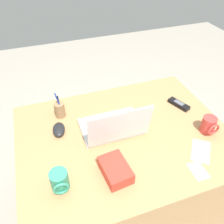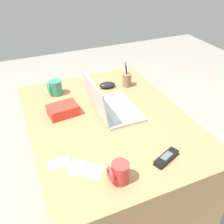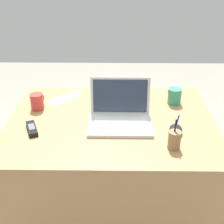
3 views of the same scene
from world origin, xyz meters
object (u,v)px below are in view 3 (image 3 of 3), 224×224
at_px(pen_holder, 174,140).
at_px(snack_bag, 133,98).
at_px(computer_mouse, 176,130).
at_px(coffee_mug_tall, 174,96).
at_px(coffee_mug_white, 37,101).
at_px(cordless_phone, 32,129).
at_px(laptop, 120,116).

height_order(pen_holder, snack_bag, pen_holder).
bearing_deg(pen_holder, computer_mouse, 76.51).
relative_size(computer_mouse, coffee_mug_tall, 1.13).
height_order(computer_mouse, coffee_mug_white, coffee_mug_white).
bearing_deg(snack_bag, coffee_mug_white, -170.71).
xyz_separation_m(computer_mouse, snack_bag, (-0.20, 0.36, 0.01)).
distance_m(computer_mouse, coffee_mug_tall, 0.35).
distance_m(coffee_mug_white, coffee_mug_tall, 0.83).
relative_size(coffee_mug_white, cordless_phone, 0.65).
bearing_deg(cordless_phone, coffee_mug_tall, 22.60).
relative_size(cordless_phone, pen_holder, 0.83).
bearing_deg(coffee_mug_white, computer_mouse, -18.84).
bearing_deg(computer_mouse, pen_holder, -95.18).
xyz_separation_m(computer_mouse, coffee_mug_tall, (0.05, 0.35, 0.03)).
height_order(coffee_mug_tall, cordless_phone, coffee_mug_tall).
relative_size(coffee_mug_tall, snack_bag, 0.59).
height_order(coffee_mug_white, snack_bag, coffee_mug_white).
xyz_separation_m(laptop, coffee_mug_tall, (0.33, 0.25, 0.00)).
height_order(laptop, computer_mouse, laptop).
relative_size(computer_mouse, cordless_phone, 0.75).
bearing_deg(cordless_phone, laptop, 10.56).
bearing_deg(computer_mouse, coffee_mug_tall, 90.43).
height_order(coffee_mug_tall, pen_holder, pen_holder).
distance_m(laptop, cordless_phone, 0.47).
xyz_separation_m(coffee_mug_white, pen_holder, (0.74, -0.40, -0.00)).
bearing_deg(snack_bag, cordless_phone, -147.87).
bearing_deg(coffee_mug_white, coffee_mug_tall, 5.67).
relative_size(laptop, cordless_phone, 2.31).
bearing_deg(coffee_mug_tall, pen_holder, -99.45).
relative_size(computer_mouse, snack_bag, 0.67).
relative_size(laptop, snack_bag, 2.05).
xyz_separation_m(computer_mouse, coffee_mug_white, (-0.77, 0.26, 0.03)).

